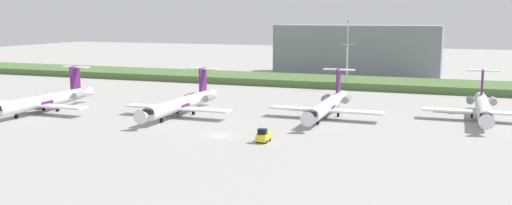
# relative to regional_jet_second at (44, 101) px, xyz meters

# --- Properties ---
(ground_plane) EXTENTS (500.00, 500.00, 0.00)m
(ground_plane) POSITION_rel_regional_jet_second_xyz_m (44.26, 22.25, -2.54)
(ground_plane) COLOR #9E9B96
(grass_berm) EXTENTS (320.00, 20.00, 2.07)m
(grass_berm) POSITION_rel_regional_jet_second_xyz_m (44.26, 67.10, -1.50)
(grass_berm) COLOR #4C6B38
(grass_berm) RESTS_ON ground
(regional_jet_second) EXTENTS (22.81, 31.00, 9.00)m
(regional_jet_second) POSITION_rel_regional_jet_second_xyz_m (0.00, 0.00, 0.00)
(regional_jet_second) COLOR silver
(regional_jet_second) RESTS_ON ground
(regional_jet_third) EXTENTS (22.81, 31.00, 9.00)m
(regional_jet_third) POSITION_rel_regional_jet_second_xyz_m (29.22, 6.70, 0.00)
(regional_jet_third) COLOR silver
(regional_jet_third) RESTS_ON ground
(regional_jet_fourth) EXTENTS (22.81, 31.00, 9.00)m
(regional_jet_fourth) POSITION_rel_regional_jet_second_xyz_m (58.02, 14.98, 0.00)
(regional_jet_fourth) COLOR silver
(regional_jet_fourth) RESTS_ON ground
(regional_jet_fifth) EXTENTS (22.81, 31.00, 9.00)m
(regional_jet_fifth) POSITION_rel_regional_jet_second_xyz_m (87.43, 23.30, 0.00)
(regional_jet_fifth) COLOR silver
(regional_jet_fifth) RESTS_ON ground
(antenna_mast) EXTENTS (4.40, 0.50, 19.11)m
(antenna_mast) POSITION_rel_regional_jet_second_xyz_m (53.26, 59.97, 5.47)
(antenna_mast) COLOR #B2B2B7
(antenna_mast) RESTS_ON ground
(distant_hangar) EXTENTS (55.16, 22.69, 17.28)m
(distant_hangar) POSITION_rel_regional_jet_second_xyz_m (49.88, 98.13, 6.10)
(distant_hangar) COLOR gray
(distant_hangar) RESTS_ON ground
(baggage_tug) EXTENTS (1.72, 3.20, 2.30)m
(baggage_tug) POSITION_rel_regional_jet_second_xyz_m (53.09, -9.86, -1.53)
(baggage_tug) COLOR yellow
(baggage_tug) RESTS_ON ground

